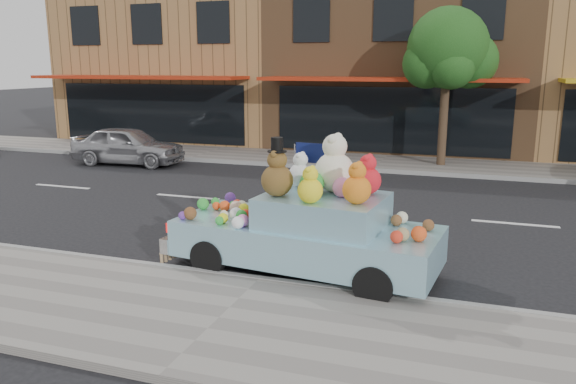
% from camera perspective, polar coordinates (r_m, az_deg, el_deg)
% --- Properties ---
extents(ground, '(120.00, 120.00, 0.00)m').
position_cam_1_polar(ground, '(13.52, 4.92, -1.75)').
color(ground, black).
rests_on(ground, ground).
extents(near_sidewalk, '(60.00, 3.00, 0.12)m').
position_cam_1_polar(near_sidewalk, '(7.70, -7.02, -12.92)').
color(near_sidewalk, gray).
rests_on(near_sidewalk, ground).
extents(far_sidewalk, '(60.00, 3.00, 0.12)m').
position_cam_1_polar(far_sidewalk, '(19.75, 9.43, 2.93)').
color(far_sidewalk, gray).
rests_on(far_sidewalk, ground).
extents(near_kerb, '(60.00, 0.12, 0.13)m').
position_cam_1_polar(near_kerb, '(8.96, -2.84, -9.00)').
color(near_kerb, gray).
rests_on(near_kerb, ground).
extents(far_kerb, '(60.00, 0.12, 0.13)m').
position_cam_1_polar(far_kerb, '(18.30, 8.67, 2.19)').
color(far_kerb, gray).
rests_on(far_kerb, ground).
extents(storefront_left, '(10.00, 9.80, 7.30)m').
position_cam_1_polar(storefront_left, '(27.95, -9.51, 13.16)').
color(storefront_left, olive).
rests_on(storefront_left, ground).
extents(storefront_mid, '(10.00, 9.80, 7.30)m').
position_cam_1_polar(storefront_mid, '(24.89, 11.86, 13.13)').
color(storefront_mid, brown).
rests_on(storefront_mid, ground).
extents(street_tree, '(3.00, 2.70, 5.22)m').
position_cam_1_polar(street_tree, '(19.31, 15.97, 13.24)').
color(street_tree, '#38281C').
rests_on(street_tree, ground).
extents(car_silver, '(3.98, 1.78, 1.33)m').
position_cam_1_polar(car_silver, '(20.22, -15.95, 4.57)').
color(car_silver, '#9FA0A4').
rests_on(car_silver, ground).
extents(art_car, '(4.65, 2.22, 2.31)m').
position_cam_1_polar(art_car, '(9.21, 2.05, -3.47)').
color(art_car, black).
rests_on(art_car, ground).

